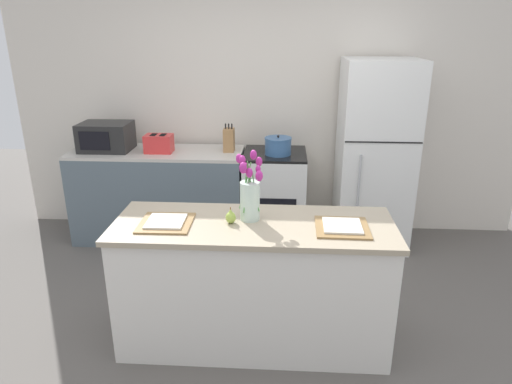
{
  "coord_description": "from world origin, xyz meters",
  "views": [
    {
      "loc": [
        0.18,
        -2.66,
        2.06
      ],
      "look_at": [
        0.0,
        0.25,
        1.0
      ],
      "focal_mm": 32.0,
      "sensor_mm": 36.0,
      "label": 1
    }
  ],
  "objects_px": {
    "cooking_pot": "(278,146)",
    "microwave": "(106,137)",
    "knife_block": "(229,140)",
    "flower_vase": "(250,194)",
    "toaster": "(159,143)",
    "pear_figurine": "(231,217)",
    "refrigerator": "(375,156)",
    "plate_setting_left": "(166,222)",
    "plate_setting_right": "(342,227)",
    "stove_range": "(274,197)"
  },
  "relations": [
    {
      "from": "cooking_pot",
      "to": "microwave",
      "type": "xyz_separation_m",
      "value": [
        -1.68,
        0.05,
        0.05
      ]
    },
    {
      "from": "cooking_pot",
      "to": "knife_block",
      "type": "bearing_deg",
      "value": 169.35
    },
    {
      "from": "flower_vase",
      "to": "toaster",
      "type": "xyz_separation_m",
      "value": [
        -0.99,
        1.49,
        -0.05
      ]
    },
    {
      "from": "pear_figurine",
      "to": "refrigerator",
      "type": "bearing_deg",
      "value": 53.4
    },
    {
      "from": "plate_setting_left",
      "to": "plate_setting_right",
      "type": "relative_size",
      "value": 1.0
    },
    {
      "from": "toaster",
      "to": "microwave",
      "type": "relative_size",
      "value": 0.58
    },
    {
      "from": "refrigerator",
      "to": "pear_figurine",
      "type": "bearing_deg",
      "value": -126.6
    },
    {
      "from": "microwave",
      "to": "toaster",
      "type": "bearing_deg",
      "value": -4.95
    },
    {
      "from": "stove_range",
      "to": "pear_figurine",
      "type": "bearing_deg",
      "value": -98.66
    },
    {
      "from": "cooking_pot",
      "to": "flower_vase",
      "type": "bearing_deg",
      "value": -96.03
    },
    {
      "from": "flower_vase",
      "to": "plate_setting_left",
      "type": "height_order",
      "value": "flower_vase"
    },
    {
      "from": "plate_setting_right",
      "to": "knife_block",
      "type": "relative_size",
      "value": 1.23
    },
    {
      "from": "toaster",
      "to": "knife_block",
      "type": "height_order",
      "value": "knife_block"
    },
    {
      "from": "flower_vase",
      "to": "cooking_pot",
      "type": "xyz_separation_m",
      "value": [
        0.16,
        1.48,
        -0.06
      ]
    },
    {
      "from": "flower_vase",
      "to": "toaster",
      "type": "height_order",
      "value": "flower_vase"
    },
    {
      "from": "microwave",
      "to": "plate_setting_left",
      "type": "bearing_deg",
      "value": -58.86
    },
    {
      "from": "flower_vase",
      "to": "pear_figurine",
      "type": "distance_m",
      "value": 0.19
    },
    {
      "from": "refrigerator",
      "to": "microwave",
      "type": "xyz_separation_m",
      "value": [
        -2.6,
        -0.0,
        0.16
      ]
    },
    {
      "from": "pear_figurine",
      "to": "toaster",
      "type": "xyz_separation_m",
      "value": [
        -0.87,
        1.56,
        0.08
      ]
    },
    {
      "from": "pear_figurine",
      "to": "microwave",
      "type": "height_order",
      "value": "microwave"
    },
    {
      "from": "refrigerator",
      "to": "flower_vase",
      "type": "relative_size",
      "value": 3.98
    },
    {
      "from": "plate_setting_left",
      "to": "refrigerator",
      "type": "bearing_deg",
      "value": 45.74
    },
    {
      "from": "plate_setting_left",
      "to": "microwave",
      "type": "distance_m",
      "value": 1.93
    },
    {
      "from": "refrigerator",
      "to": "pear_figurine",
      "type": "height_order",
      "value": "refrigerator"
    },
    {
      "from": "refrigerator",
      "to": "plate_setting_left",
      "type": "xyz_separation_m",
      "value": [
        -1.6,
        -1.65,
        -0.01
      ]
    },
    {
      "from": "stove_range",
      "to": "plate_setting_right",
      "type": "bearing_deg",
      "value": -74.56
    },
    {
      "from": "toaster",
      "to": "stove_range",
      "type": "bearing_deg",
      "value": 2.4
    },
    {
      "from": "toaster",
      "to": "cooking_pot",
      "type": "xyz_separation_m",
      "value": [
        1.15,
        -0.01,
        -0.0
      ]
    },
    {
      "from": "toaster",
      "to": "flower_vase",
      "type": "bearing_deg",
      "value": -56.45
    },
    {
      "from": "stove_range",
      "to": "plate_setting_left",
      "type": "height_order",
      "value": "stove_range"
    },
    {
      "from": "stove_range",
      "to": "plate_setting_left",
      "type": "relative_size",
      "value": 2.76
    },
    {
      "from": "stove_range",
      "to": "flower_vase",
      "type": "bearing_deg",
      "value": -94.75
    },
    {
      "from": "flower_vase",
      "to": "cooking_pot",
      "type": "distance_m",
      "value": 1.49
    },
    {
      "from": "flower_vase",
      "to": "plate_setting_left",
      "type": "xyz_separation_m",
      "value": [
        -0.53,
        -0.11,
        -0.17
      ]
    },
    {
      "from": "cooking_pot",
      "to": "toaster",
      "type": "bearing_deg",
      "value": 179.61
    },
    {
      "from": "flower_vase",
      "to": "knife_block",
      "type": "distance_m",
      "value": 1.61
    },
    {
      "from": "pear_figurine",
      "to": "plate_setting_right",
      "type": "height_order",
      "value": "pear_figurine"
    },
    {
      "from": "knife_block",
      "to": "refrigerator",
      "type": "bearing_deg",
      "value": -1.41
    },
    {
      "from": "flower_vase",
      "to": "plate_setting_right",
      "type": "xyz_separation_m",
      "value": [
        0.58,
        -0.11,
        -0.17
      ]
    },
    {
      "from": "toaster",
      "to": "cooking_pot",
      "type": "distance_m",
      "value": 1.15
    },
    {
      "from": "microwave",
      "to": "refrigerator",
      "type": "bearing_deg",
      "value": 0.03
    },
    {
      "from": "stove_range",
      "to": "knife_block",
      "type": "height_order",
      "value": "knife_block"
    },
    {
      "from": "stove_range",
      "to": "flower_vase",
      "type": "xyz_separation_m",
      "value": [
        -0.13,
        -1.54,
        0.6
      ]
    },
    {
      "from": "flower_vase",
      "to": "knife_block",
      "type": "height_order",
      "value": "flower_vase"
    },
    {
      "from": "stove_range",
      "to": "refrigerator",
      "type": "distance_m",
      "value": 1.05
    },
    {
      "from": "flower_vase",
      "to": "plate_setting_right",
      "type": "distance_m",
      "value": 0.61
    },
    {
      "from": "plate_setting_right",
      "to": "cooking_pot",
      "type": "distance_m",
      "value": 1.65
    },
    {
      "from": "microwave",
      "to": "knife_block",
      "type": "xyz_separation_m",
      "value": [
        1.2,
        0.04,
        -0.02
      ]
    },
    {
      "from": "refrigerator",
      "to": "pear_figurine",
      "type": "xyz_separation_m",
      "value": [
        -1.19,
        -1.61,
        0.03
      ]
    },
    {
      "from": "pear_figurine",
      "to": "plate_setting_left",
      "type": "relative_size",
      "value": 0.32
    }
  ]
}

